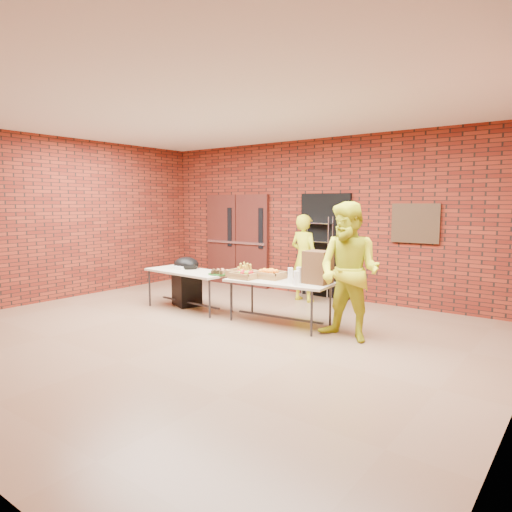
{
  "coord_description": "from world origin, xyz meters",
  "views": [
    {
      "loc": [
        4.51,
        -4.72,
        1.9
      ],
      "look_at": [
        -0.1,
        1.4,
        1.02
      ],
      "focal_mm": 32.0,
      "sensor_mm": 36.0,
      "label": 1
    }
  ],
  "objects_px": {
    "covered_grill": "(187,281)",
    "volunteer_man": "(349,272)",
    "wire_rack": "(317,257)",
    "coffee_dispenser": "(318,267)",
    "table_left": "(189,274)",
    "table_right": "(279,284)",
    "volunteer_woman": "(304,258)"
  },
  "relations": [
    {
      "from": "volunteer_woman",
      "to": "volunteer_man",
      "type": "distance_m",
      "value": 2.57
    },
    {
      "from": "covered_grill",
      "to": "volunteer_man",
      "type": "relative_size",
      "value": 0.47
    },
    {
      "from": "wire_rack",
      "to": "coffee_dispenser",
      "type": "relative_size",
      "value": 3.33
    },
    {
      "from": "wire_rack",
      "to": "volunteer_woman",
      "type": "xyz_separation_m",
      "value": [
        -0.03,
        -0.46,
        0.02
      ]
    },
    {
      "from": "wire_rack",
      "to": "coffee_dispenser",
      "type": "xyz_separation_m",
      "value": [
        1.16,
        -2.03,
        0.12
      ]
    },
    {
      "from": "table_left",
      "to": "covered_grill",
      "type": "relative_size",
      "value": 1.91
    },
    {
      "from": "volunteer_woman",
      "to": "volunteer_man",
      "type": "bearing_deg",
      "value": 143.19
    },
    {
      "from": "table_right",
      "to": "covered_grill",
      "type": "xyz_separation_m",
      "value": [
        -2.13,
        0.07,
        -0.18
      ]
    },
    {
      "from": "covered_grill",
      "to": "volunteer_man",
      "type": "distance_m",
      "value": 3.4
    },
    {
      "from": "covered_grill",
      "to": "volunteer_man",
      "type": "height_order",
      "value": "volunteer_man"
    },
    {
      "from": "table_right",
      "to": "covered_grill",
      "type": "distance_m",
      "value": 2.14
    },
    {
      "from": "coffee_dispenser",
      "to": "table_right",
      "type": "bearing_deg",
      "value": -165.04
    },
    {
      "from": "table_left",
      "to": "table_right",
      "type": "xyz_separation_m",
      "value": [
        1.89,
        0.1,
        -0.0
      ]
    },
    {
      "from": "table_left",
      "to": "wire_rack",
      "type": "bearing_deg",
      "value": 63.58
    },
    {
      "from": "coffee_dispenser",
      "to": "volunteer_man",
      "type": "distance_m",
      "value": 0.68
    },
    {
      "from": "wire_rack",
      "to": "table_right",
      "type": "distance_m",
      "value": 2.27
    },
    {
      "from": "wire_rack",
      "to": "table_left",
      "type": "height_order",
      "value": "wire_rack"
    },
    {
      "from": "volunteer_woman",
      "to": "wire_rack",
      "type": "bearing_deg",
      "value": -84.89
    },
    {
      "from": "wire_rack",
      "to": "covered_grill",
      "type": "xyz_separation_m",
      "value": [
        -1.57,
        -2.12,
        -0.37
      ]
    },
    {
      "from": "coffee_dispenser",
      "to": "covered_grill",
      "type": "relative_size",
      "value": 0.54
    },
    {
      "from": "wire_rack",
      "to": "covered_grill",
      "type": "relative_size",
      "value": 1.8
    },
    {
      "from": "volunteer_man",
      "to": "table_right",
      "type": "bearing_deg",
      "value": -178.23
    },
    {
      "from": "covered_grill",
      "to": "table_left",
      "type": "bearing_deg",
      "value": -13.29
    },
    {
      "from": "volunteer_woman",
      "to": "volunteer_man",
      "type": "xyz_separation_m",
      "value": [
        1.81,
        -1.82,
        0.12
      ]
    },
    {
      "from": "table_left",
      "to": "coffee_dispenser",
      "type": "xyz_separation_m",
      "value": [
        2.48,
        0.26,
        0.3
      ]
    },
    {
      "from": "coffee_dispenser",
      "to": "volunteer_man",
      "type": "bearing_deg",
      "value": -21.8
    },
    {
      "from": "wire_rack",
      "to": "table_left",
      "type": "bearing_deg",
      "value": -115.63
    },
    {
      "from": "wire_rack",
      "to": "volunteer_woman",
      "type": "bearing_deg",
      "value": -88.7
    },
    {
      "from": "coffee_dispenser",
      "to": "covered_grill",
      "type": "bearing_deg",
      "value": -178.12
    },
    {
      "from": "wire_rack",
      "to": "covered_grill",
      "type": "distance_m",
      "value": 2.66
    },
    {
      "from": "table_left",
      "to": "table_right",
      "type": "relative_size",
      "value": 1.0
    },
    {
      "from": "table_left",
      "to": "covered_grill",
      "type": "bearing_deg",
      "value": 148.58
    }
  ]
}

